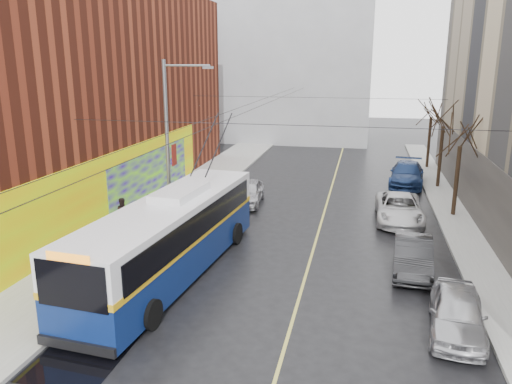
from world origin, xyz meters
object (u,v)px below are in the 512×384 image
tree_far (432,108)px  parked_car_d (407,174)px  tree_near (461,133)px  trolleybus (171,236)px  parked_car_a (457,313)px  pedestrian_b (123,214)px  parked_car_c (399,208)px  parked_car_b (413,256)px  streetlight_pole (170,142)px  tree_mid (444,115)px  following_car (248,192)px  pedestrian_a (150,209)px

tree_far → parked_car_d: bearing=-108.3°
tree_near → trolleybus: size_ratio=0.48×
parked_car_a → pedestrian_b: size_ratio=2.52×
parked_car_c → parked_car_b: bearing=-89.3°
tree_far → pedestrian_b: bearing=-130.7°
parked_car_b → parked_car_d: 16.31m
streetlight_pole → parked_car_b: streetlight_pole is taller
streetlight_pole → tree_mid: streetlight_pole is taller
tree_far → parked_car_b: bearing=-97.6°
tree_near → trolleybus: bearing=-139.4°
tree_mid → trolleybus: size_ratio=0.50×
tree_far → parked_car_c: tree_far is taller
parked_car_a → parked_car_b: (-1.03, 4.94, 0.00)m
streetlight_pole → following_car: 7.81m
tree_mid → pedestrian_b: bearing=-142.4°
tree_near → tree_mid: size_ratio=0.96×
parked_car_a → pedestrian_b: pedestrian_b is taller
streetlight_pole → tree_near: 16.28m
parked_car_c → parked_car_d: size_ratio=0.96×
parked_car_d → parked_car_b: bearing=-87.0°
parked_car_b → following_car: following_car is taller
streetlight_pole → tree_near: (15.14, 6.00, 0.13)m
parked_car_b → parked_car_a: bearing=-74.5°
tree_far → parked_car_a: bearing=-94.1°
streetlight_pole → parked_car_b: 13.09m
parked_car_a → parked_car_b: size_ratio=0.96×
streetlight_pole → parked_car_d: streetlight_pole is taller
parked_car_a → parked_car_b: 5.05m
parked_car_c → parked_car_a: bearing=-85.0°
trolleybus → parked_car_b: size_ratio=2.96×
tree_near → tree_far: size_ratio=0.97×
streetlight_pole → parked_car_c: 13.36m
tree_near → tree_mid: (0.00, 7.00, 0.28)m
parked_car_d → pedestrian_b: pedestrian_b is taller
parked_car_d → pedestrian_b: size_ratio=3.34×
tree_near → parked_car_d: bearing=106.0°
parked_car_a → tree_mid: bearing=90.8°
parked_car_a → parked_car_c: parked_car_c is taller
parked_car_a → parked_car_d: size_ratio=0.75×
parked_car_a → trolleybus: bearing=173.8°
parked_car_a → pedestrian_a: size_ratio=2.58×
pedestrian_a → parked_car_d: bearing=-64.5°
trolleybus → parked_car_b: trolleybus is taller
tree_near → parked_car_d: size_ratio=1.11×
tree_near → parked_car_c: tree_near is taller
parked_car_c → pedestrian_a: 14.04m
trolleybus → following_car: 11.44m
parked_car_d → tree_far: bearing=77.8°
parked_car_b → tree_near: bearing=74.7°
tree_mid → parked_car_c: size_ratio=1.21×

